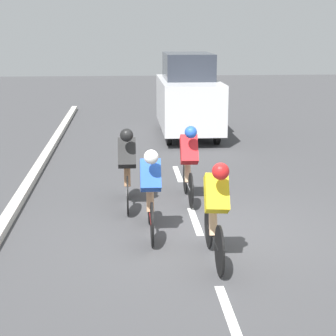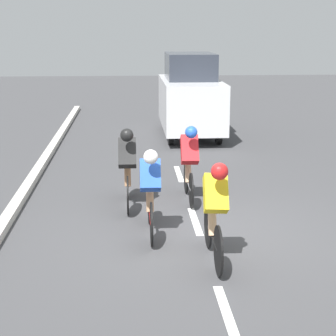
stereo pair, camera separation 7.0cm
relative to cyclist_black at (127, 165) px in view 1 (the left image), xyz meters
name	(u,v)px [view 1 (the left image)]	position (x,y,z in m)	size (l,w,h in m)	color
ground_plane	(199,231)	(-1.15, 1.34, -0.80)	(60.00, 60.00, 0.00)	#424244
lane_stripe_near	(229,313)	(-1.15, 4.06, -0.80)	(0.12, 1.40, 0.01)	white
lane_stripe_mid	(195,221)	(-1.15, 0.86, -0.80)	(0.12, 1.40, 0.01)	white
lane_stripe_far	(178,174)	(-1.15, -2.34, -0.80)	(0.12, 1.40, 0.01)	white
curb	(5,222)	(2.05, 0.86, -0.73)	(0.20, 27.34, 0.14)	beige
cyclist_black	(127,165)	(0.00, 0.00, 0.00)	(0.32, 1.68, 1.52)	black
cyclist_red	(189,161)	(-1.16, -0.29, -0.01)	(0.33, 1.61, 1.49)	black
cyclist_yellow	(216,209)	(-1.21, 2.60, 0.00)	(0.34, 1.69, 1.51)	black
cyclist_blue	(151,190)	(-0.36, 1.47, -0.04)	(0.32, 1.70, 1.45)	black
support_car	(188,96)	(-1.88, -6.84, 0.41)	(1.70, 3.95, 2.48)	black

